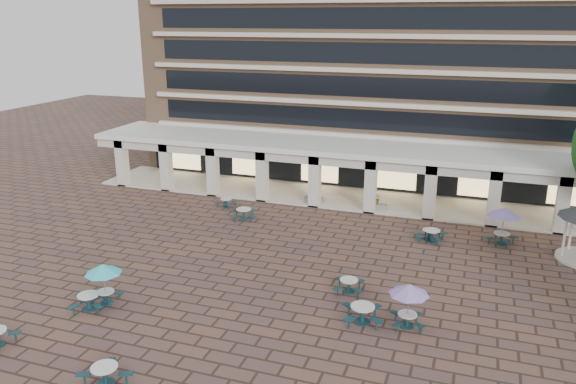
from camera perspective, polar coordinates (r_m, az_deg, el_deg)
name	(u,v)px	position (r m, az deg, el deg)	size (l,w,h in m)	color
ground	(287,279)	(31.02, -0.12, -8.81)	(120.00, 120.00, 0.00)	brown
apartment_building	(381,30)	(52.57, 9.42, 15.96)	(40.00, 15.50, 25.20)	#A07B5A
retail_arcade	(350,162)	(43.43, 6.32, 3.02)	(42.00, 6.60, 4.40)	white
picnic_table_1	(105,374)	(23.92, -18.11, -17.13)	(2.15, 2.15, 0.78)	#163C42
picnic_table_2	(362,313)	(26.96, 7.57, -12.04)	(2.20, 2.20, 0.85)	#163C42
picnic_table_4	(103,270)	(29.24, -18.27, -7.57)	(1.82, 1.82, 2.11)	#163C42
picnic_table_5	(89,300)	(29.51, -19.60, -10.34)	(2.13, 2.13, 0.78)	#163C42
picnic_table_6	(409,291)	(26.34, 12.21, -9.80)	(1.86, 1.86, 2.15)	#163C42
picnic_table_7	(349,284)	(29.63, 6.20, -9.32)	(1.74, 1.74, 0.71)	#163C42
picnic_table_9	(244,213)	(39.66, -4.51, -2.15)	(2.11, 2.11, 0.79)	#163C42
picnic_table_10	(432,234)	(36.91, 14.38, -4.20)	(1.95, 1.95, 0.77)	#163C42
picnic_table_11	(504,213)	(37.27, 21.12, -2.03)	(2.09, 2.09, 2.41)	#163C42
picnic_table_12	(226,202)	(42.41, -6.29, -1.01)	(1.63, 1.63, 0.66)	#163C42
picnic_table_13	(429,234)	(37.18, 14.13, -4.12)	(1.82, 1.82, 0.66)	#163C42
planter_left	(314,198)	(42.93, 2.64, -0.64)	(1.50, 0.69, 1.16)	gray
planter_right	(376,204)	(41.87, 8.96, -1.16)	(1.50, 0.68, 1.29)	gray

